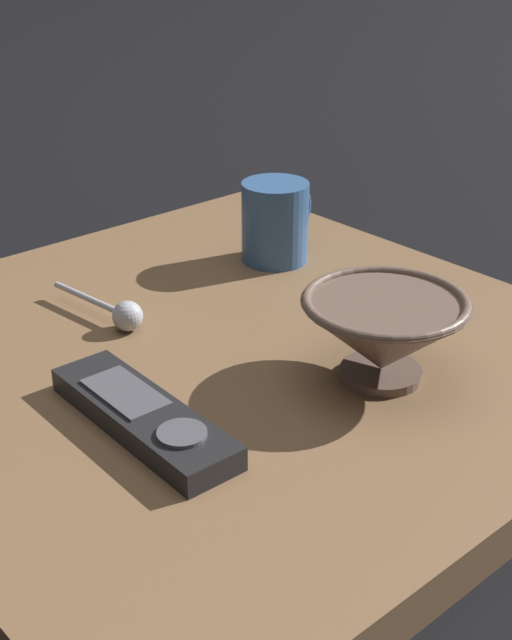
# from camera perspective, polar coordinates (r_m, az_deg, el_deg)

# --- Properties ---
(ground_plane) EXTENTS (6.00, 6.00, 0.00)m
(ground_plane) POSITION_cam_1_polar(r_m,az_deg,el_deg) (0.79, -2.27, -3.89)
(ground_plane) COLOR black
(table) EXTENTS (0.61, 0.60, 0.04)m
(table) POSITION_cam_1_polar(r_m,az_deg,el_deg) (0.78, -2.30, -2.71)
(table) COLOR brown
(table) RESTS_ON ground
(cereal_bowl) EXTENTS (0.13, 0.13, 0.07)m
(cereal_bowl) POSITION_cam_1_polar(r_m,az_deg,el_deg) (0.71, 8.30, -0.86)
(cereal_bowl) COLOR brown
(cereal_bowl) RESTS_ON table
(coffee_mug) EXTENTS (0.07, 0.10, 0.09)m
(coffee_mug) POSITION_cam_1_polar(r_m,az_deg,el_deg) (0.93, 1.32, 6.43)
(coffee_mug) COLOR #33598C
(coffee_mug) RESTS_ON table
(teaspoon) EXTENTS (0.12, 0.03, 0.03)m
(teaspoon) POSITION_cam_1_polar(r_m,az_deg,el_deg) (0.80, -8.71, 0.42)
(teaspoon) COLOR #A3A5B2
(teaspoon) RESTS_ON table
(tv_remote_near) EXTENTS (0.18, 0.06, 0.02)m
(tv_remote_near) POSITION_cam_1_polar(r_m,az_deg,el_deg) (0.65, -7.36, -6.23)
(tv_remote_near) COLOR black
(tv_remote_near) RESTS_ON table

